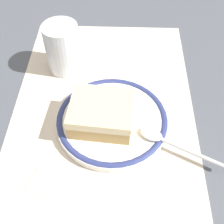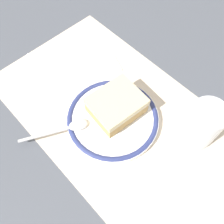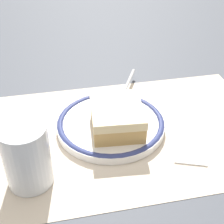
# 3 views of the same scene
# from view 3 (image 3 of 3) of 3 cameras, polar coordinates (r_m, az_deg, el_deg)

# --- Properties ---
(ground_plane) EXTENTS (2.40, 2.40, 0.00)m
(ground_plane) POSITION_cam_3_polar(r_m,az_deg,el_deg) (0.57, 0.11, -3.85)
(ground_plane) COLOR #4C515B
(placemat) EXTENTS (0.55, 0.32, 0.00)m
(placemat) POSITION_cam_3_polar(r_m,az_deg,el_deg) (0.57, 0.12, -3.79)
(placemat) COLOR beige
(placemat) RESTS_ON ground_plane
(plate) EXTENTS (0.19, 0.19, 0.02)m
(plate) POSITION_cam_3_polar(r_m,az_deg,el_deg) (0.57, 0.00, -2.03)
(plate) COLOR white
(plate) RESTS_ON placemat
(cake_slice) EXTENTS (0.09, 0.11, 0.04)m
(cake_slice) POSITION_cam_3_polar(r_m,az_deg,el_deg) (0.55, 0.76, -0.62)
(cake_slice) COLOR tan
(cake_slice) RESTS_ON plate
(spoon) EXTENTS (0.07, 0.13, 0.01)m
(spoon) POSITION_cam_3_polar(r_m,az_deg,el_deg) (0.64, 2.00, 3.40)
(spoon) COLOR silver
(spoon) RESTS_ON plate
(cup) EXTENTS (0.07, 0.07, 0.10)m
(cup) POSITION_cam_3_polar(r_m,az_deg,el_deg) (0.47, -14.46, -7.95)
(cup) COLOR silver
(cup) RESTS_ON placemat
(napkin) EXTENTS (0.17, 0.15, 0.00)m
(napkin) POSITION_cam_3_polar(r_m,az_deg,el_deg) (0.67, 15.64, 1.66)
(napkin) COLOR white
(napkin) RESTS_ON placemat
(sugar_packet) EXTENTS (0.06, 0.05, 0.01)m
(sugar_packet) POSITION_cam_3_polar(r_m,az_deg,el_deg) (0.53, 13.48, -7.51)
(sugar_packet) COLOR white
(sugar_packet) RESTS_ON placemat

